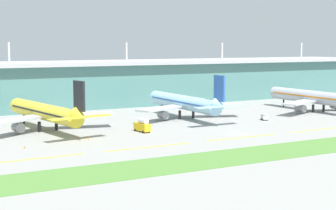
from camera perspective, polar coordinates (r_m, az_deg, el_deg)
The scene contains 15 objects.
ground_plane at distance 180.82m, azimuth 7.56°, elevation -3.09°, with size 600.00×600.00×0.00m, color gray.
terminal_building at distance 264.55m, azimuth -4.96°, elevation 2.45°, with size 288.00×34.00×31.05m.
airliner_near_middle at distance 189.70m, azimuth -13.05°, elevation -0.78°, with size 48.15×58.79×18.90m.
airliner_center at distance 215.25m, azimuth 1.83°, elevation 0.25°, with size 48.80×58.77×18.90m.
airliner_far_middle at distance 245.35m, azimuth 15.72°, elevation 0.78°, with size 48.79×63.45×18.90m.
taxiway_stripe_west at distance 144.75m, azimuth -14.28°, elevation -5.66°, with size 28.00×0.70×0.04m, color yellow.
taxiway_stripe_mid_west at distance 156.25m, azimuth -2.07°, elevation -4.56°, with size 28.00×0.70×0.04m, color yellow.
taxiway_stripe_centre at distance 173.75m, azimuth 8.05°, elevation -3.49°, with size 28.00×0.70×0.04m, color yellow.
taxiway_stripe_mid_east at distance 195.64m, azimuth 16.10°, elevation -2.55°, with size 28.00×0.70×0.04m, color yellow.
grass_verge at distance 158.13m, azimuth 13.91°, elevation -4.61°, with size 300.00×18.00×0.10m, color #518438.
baggage_cart at distance 214.27m, azimuth 10.36°, elevation -1.28°, with size 3.12×4.01×2.48m.
fuel_truck at distance 182.63m, azimuth -2.78°, elevation -2.22°, with size 3.42×7.45×4.95m.
safety_cone_left_wingtip at distance 170.64m, azimuth -8.58°, elevation -3.57°, with size 0.56×0.56×0.70m, color orange.
safety_cone_nose_front at distance 160.03m, azimuth -15.22°, elevation -4.40°, with size 0.56×0.56×0.70m, color orange.
safety_cone_right_wingtip at distance 172.42m, azimuth -9.70°, elevation -3.48°, with size 0.56×0.56×0.70m, color orange.
Camera 1 is at (-104.92, -144.12, 30.24)m, focal length 56.47 mm.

